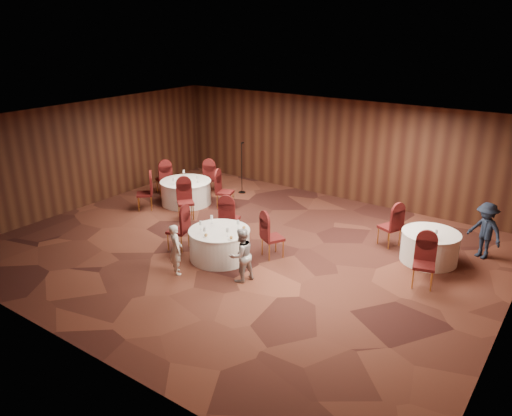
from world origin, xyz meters
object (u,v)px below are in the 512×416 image
Objects in this scene: table_main at (220,244)px; woman_b at (241,255)px; table_left at (186,192)px; mic_stand at (242,178)px; table_right at (430,247)px; man_c at (485,231)px; woman_a at (176,249)px.

woman_b reaches higher than table_main.
table_left is 2.04m from mic_stand.
man_c reaches higher than table_right.
table_right is at bearing -104.42° from woman_a.
table_main is 1.05× the size of man_c.
table_left is 5.40m from woman_b.
table_main is at bearing -146.57° from table_right.
man_c reaches higher than woman_a.
table_left is 1.34× the size of woman_a.
mic_stand is at bearing 167.17° from table_right.
table_left is at bearing -144.75° from man_c.
man_c is (7.74, -0.59, 0.19)m from mic_stand.
mic_stand reaches higher than table_left.
man_c is at bearing -4.32° from mic_stand.
mic_stand is at bearing 120.51° from table_main.
table_left is at bearing -15.48° from woman_a.
woman_b is (-3.10, -3.37, 0.25)m from table_right.
woman_b is (1.10, -0.59, 0.25)m from table_main.
table_left is 1.17× the size of table_right.
woman_a reaches higher than table_main.
table_right is 0.97× the size of man_c.
table_left is 4.72m from woman_a.
table_main is at bearing -117.63° from man_c.
woman_b is at bearing -106.75° from man_c.
woman_b reaches higher than table_right.
table_main is 5.01m from mic_stand.
man_c is (1.00, 0.95, 0.33)m from table_right.
table_right is at bearing -109.55° from man_c.
woman_b is at bearing -123.57° from woman_a.
table_left is (-3.35, 2.45, 0.00)m from table_main.
woman_a is 1.53m from woman_b.
table_main is 0.86× the size of mic_stand.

